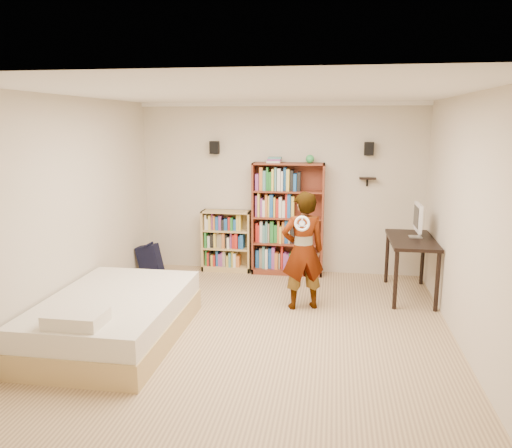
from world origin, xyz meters
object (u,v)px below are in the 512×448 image
Objects in this scene: daybed at (114,312)px; person at (303,251)px; tall_bookshelf at (288,219)px; computer_desk at (410,267)px; low_bookshelf at (227,241)px.

person reaches higher than daybed.
computer_desk is (1.79, -0.80, -0.48)m from tall_bookshelf.
person is (2.01, 1.30, 0.45)m from daybed.
computer_desk is at bearing -16.24° from low_bookshelf.
daybed is at bearing 13.49° from person.
person is at bearing -48.55° from low_bookshelf.
tall_bookshelf is 1.07m from low_bookshelf.
daybed is (-0.67, -2.81, -0.18)m from low_bookshelf.
tall_bookshelf is 2.02m from computer_desk.
low_bookshelf is 2.89m from daybed.
daybed is (-1.67, -2.79, -0.57)m from tall_bookshelf.
tall_bookshelf reaches higher than computer_desk.
low_bookshelf is at bearing 179.15° from tall_bookshelf.
computer_desk is 0.78× the size of person.
daybed is at bearing -150.02° from computer_desk.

